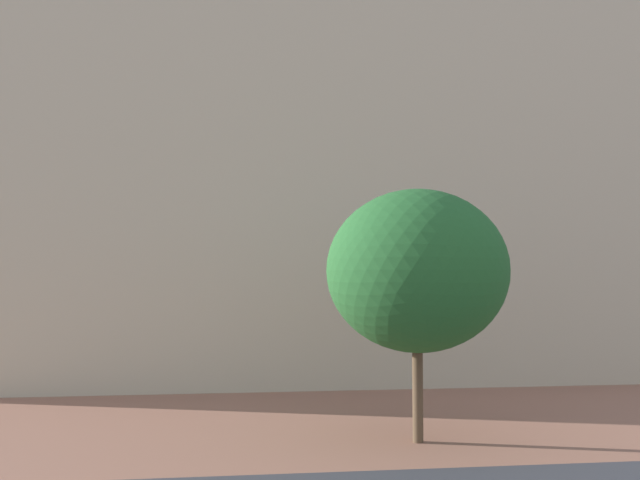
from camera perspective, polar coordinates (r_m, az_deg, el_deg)
landmark_building at (r=30.74m, az=-1.25°, el=6.96°), size 29.35×10.53×32.67m
tree_curb_far at (r=17.79m, az=8.22°, el=-2.60°), size 4.76×4.76×6.59m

